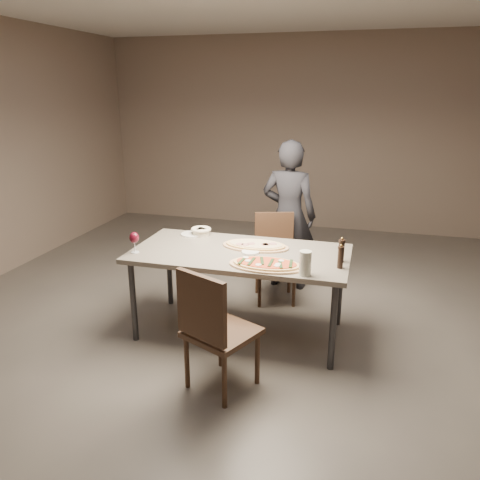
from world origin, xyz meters
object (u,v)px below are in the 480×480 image
(ham_pizza, at_px, (255,245))
(chair_far, at_px, (275,252))
(diner, at_px, (289,215))
(carafe, at_px, (305,263))
(chair_near, at_px, (213,326))
(dining_table, at_px, (240,258))
(bread_basket, at_px, (201,231))
(pepper_mill_left, at_px, (340,257))
(zucchini_pizza, at_px, (266,264))

(ham_pizza, distance_m, chair_far, 0.73)
(ham_pizza, distance_m, diner, 1.00)
(carafe, relative_size, diner, 0.12)
(chair_near, bearing_deg, diner, 109.61)
(ham_pizza, distance_m, chair_near, 1.04)
(chair_near, bearing_deg, ham_pizza, 111.62)
(dining_table, bearing_deg, chair_far, 80.37)
(carafe, distance_m, chair_near, 0.80)
(bread_basket, height_order, chair_near, chair_near)
(ham_pizza, bearing_deg, carafe, -48.65)
(pepper_mill_left, bearing_deg, carafe, -138.29)
(dining_table, relative_size, carafe, 9.80)
(chair_near, distance_m, diner, 2.02)
(carafe, bearing_deg, chair_far, 111.03)
(zucchini_pizza, distance_m, chair_far, 1.14)
(pepper_mill_left, xyz_separation_m, diner, (-0.61, 1.30, -0.06))
(chair_near, bearing_deg, zucchini_pizza, 92.49)
(bread_basket, bearing_deg, dining_table, -36.78)
(chair_far, bearing_deg, zucchini_pizza, 80.25)
(zucchini_pizza, height_order, chair_near, chair_near)
(pepper_mill_left, xyz_separation_m, chair_near, (-0.78, -0.70, -0.33))
(zucchini_pizza, distance_m, pepper_mill_left, 0.56)
(diner, bearing_deg, chair_far, 81.27)
(chair_far, bearing_deg, dining_table, 62.91)
(carafe, bearing_deg, dining_table, 147.77)
(zucchini_pizza, distance_m, carafe, 0.33)
(dining_table, bearing_deg, bread_basket, 143.22)
(dining_table, height_order, pepper_mill_left, pepper_mill_left)
(dining_table, relative_size, chair_near, 1.96)
(ham_pizza, bearing_deg, zucchini_pizza, -68.54)
(zucchini_pizza, relative_size, pepper_mill_left, 3.05)
(zucchini_pizza, bearing_deg, carafe, 5.12)
(ham_pizza, bearing_deg, bread_basket, 157.26)
(chair_far, bearing_deg, carafe, 93.56)
(zucchini_pizza, xyz_separation_m, carafe, (0.31, -0.09, 0.08))
(chair_near, bearing_deg, bread_basket, 137.56)
(dining_table, xyz_separation_m, chair_far, (0.14, 0.81, -0.21))
(dining_table, distance_m, chair_near, 0.89)
(dining_table, relative_size, diner, 1.15)
(carafe, height_order, diner, diner)
(ham_pizza, height_order, pepper_mill_left, pepper_mill_left)
(dining_table, xyz_separation_m, bread_basket, (-0.47, 0.35, 0.10))
(pepper_mill_left, xyz_separation_m, chair_far, (-0.69, 0.98, -0.35))
(zucchini_pizza, bearing_deg, chair_near, -89.73)
(ham_pizza, height_order, bread_basket, bread_basket)
(carafe, bearing_deg, chair_near, -137.78)
(chair_near, height_order, chair_far, chair_near)
(pepper_mill_left, relative_size, diner, 0.12)
(pepper_mill_left, distance_m, chair_near, 1.10)
(zucchini_pizza, bearing_deg, bread_basket, 162.19)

